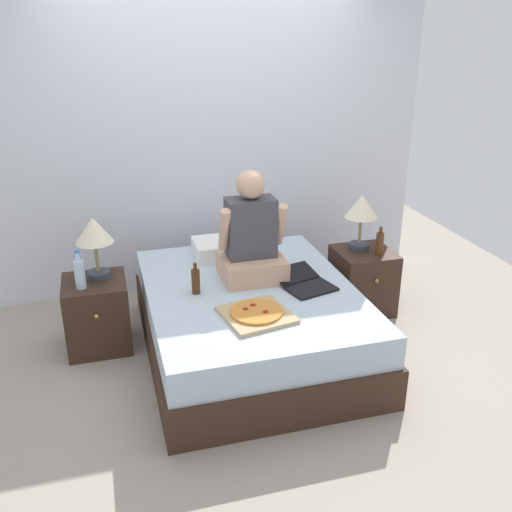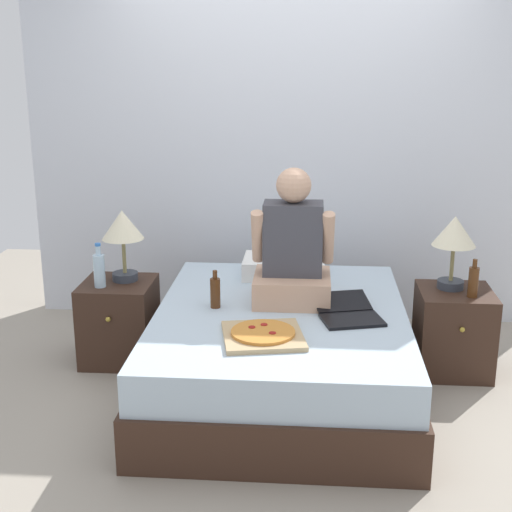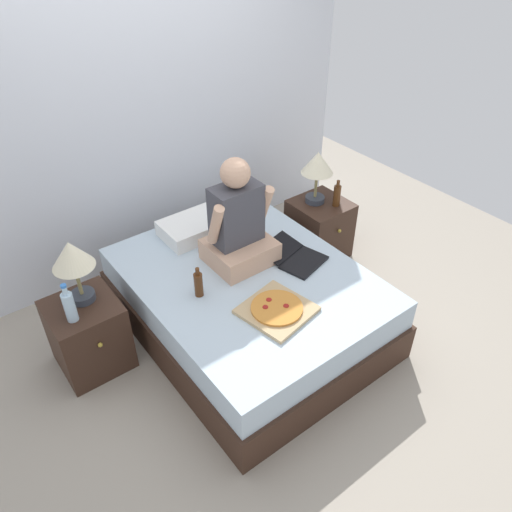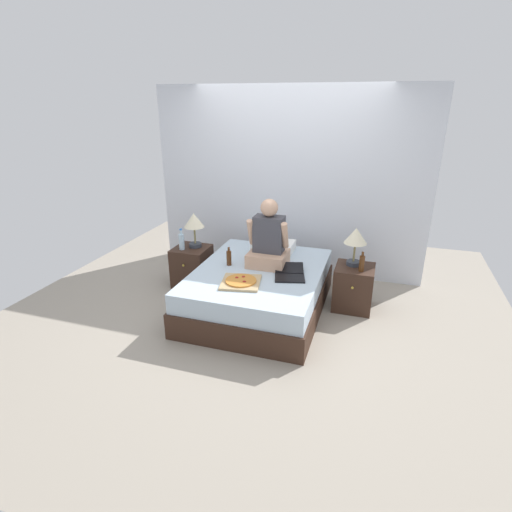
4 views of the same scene
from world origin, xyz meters
TOP-DOWN VIEW (x-y plane):
  - ground_plane at (0.00, 0.00)m, footprint 5.72×5.72m
  - wall_back at (0.00, 1.28)m, footprint 3.72×0.12m
  - bed at (0.00, 0.00)m, footprint 1.45×1.85m
  - nightstand_left at (-1.04, 0.37)m, footprint 0.44×0.47m
  - lamp_on_left_nightstand at (-1.00, 0.42)m, footprint 0.26×0.26m
  - water_bottle at (-1.12, 0.28)m, footprint 0.07×0.07m
  - nightstand_right at (1.04, 0.37)m, footprint 0.44×0.47m
  - lamp_on_right_nightstand at (1.01, 0.42)m, footprint 0.26×0.26m
  - beer_bottle at (1.11, 0.27)m, footprint 0.06×0.06m
  - pillow at (-0.01, 0.64)m, footprint 0.52×0.34m
  - person_seated at (0.06, 0.18)m, footprint 0.47×0.40m
  - laptop at (0.37, -0.08)m, footprint 0.41×0.48m
  - pizza_box at (-0.07, -0.41)m, footprint 0.47×0.47m
  - beer_bottle_on_bed at (-0.38, 0.02)m, footprint 0.06×0.06m

SIDE VIEW (x-z plane):
  - ground_plane at x=0.00m, z-range 0.00..0.00m
  - bed at x=0.00m, z-range 0.00..0.50m
  - nightstand_left at x=-1.04m, z-range 0.00..0.52m
  - nightstand_right at x=1.04m, z-range 0.00..0.52m
  - pizza_box at x=-0.07m, z-range 0.50..0.54m
  - laptop at x=0.37m, z-range 0.48..0.56m
  - pillow at x=-0.01m, z-range 0.50..0.62m
  - beer_bottle_on_bed at x=-0.38m, z-range 0.48..0.70m
  - beer_bottle at x=1.11m, z-range 0.50..0.73m
  - water_bottle at x=-1.12m, z-range 0.49..0.77m
  - person_seated at x=0.06m, z-range 0.40..1.18m
  - lamp_on_left_nightstand at x=-1.00m, z-range 0.62..1.07m
  - lamp_on_right_nightstand at x=1.01m, z-range 0.62..1.07m
  - wall_back at x=0.00m, z-range 0.00..2.50m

